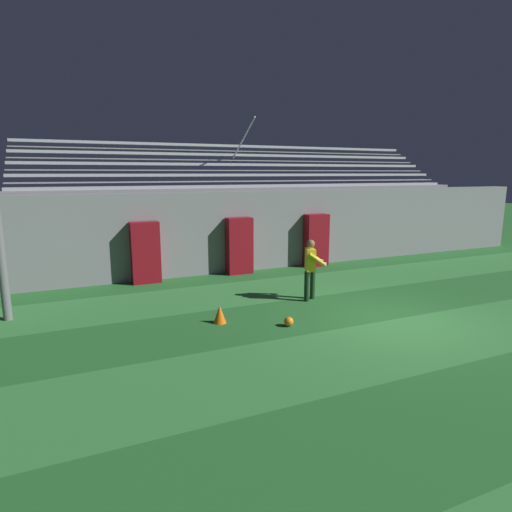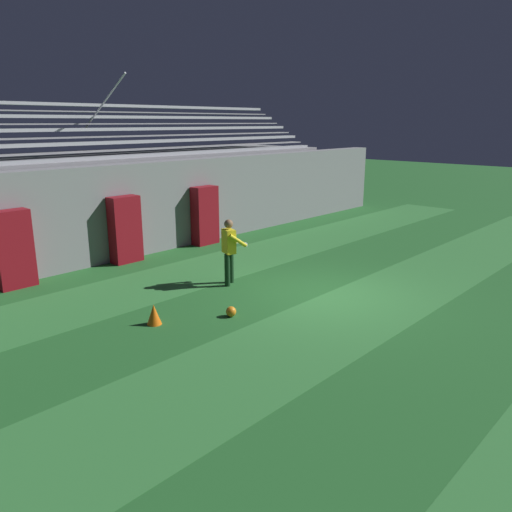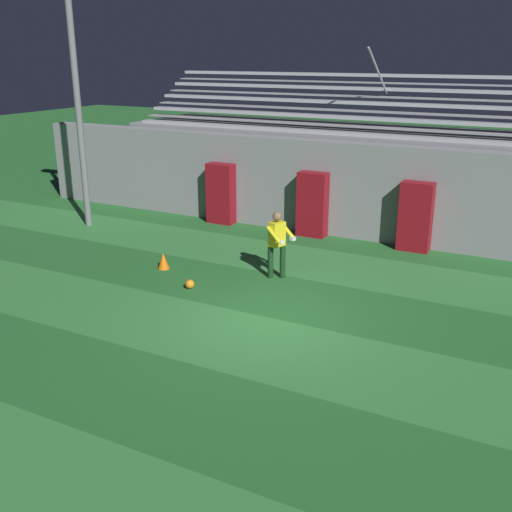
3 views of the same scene
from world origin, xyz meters
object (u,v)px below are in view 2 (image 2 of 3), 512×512
object	(u,v)px
soccer_ball	(231,312)
traffic_cone	(154,314)
padding_pillar_gate_left	(125,230)
padding_pillar_far_left	(13,249)
padding_pillar_gate_right	(205,216)
goalkeeper	(230,248)

from	to	relation	value
soccer_ball	traffic_cone	bearing A→B (deg)	148.08
padding_pillar_gate_left	padding_pillar_far_left	distance (m)	3.17
padding_pillar_gate_left	soccer_ball	bearing A→B (deg)	-99.66
padding_pillar_gate_right	goalkeeper	world-z (taller)	padding_pillar_gate_right
padding_pillar_gate_right	padding_pillar_far_left	world-z (taller)	same
padding_pillar_gate_right	soccer_ball	world-z (taller)	padding_pillar_gate_right
traffic_cone	padding_pillar_gate_left	bearing A→B (deg)	63.12
padding_pillar_gate_left	padding_pillar_far_left	xyz separation A→B (m)	(-3.17, 0.00, 0.00)
padding_pillar_far_left	soccer_ball	xyz separation A→B (m)	(2.26, -5.31, -0.86)
padding_pillar_gate_left	soccer_ball	size ratio (longest dim) A/B	8.80
soccer_ball	traffic_cone	world-z (taller)	traffic_cone
padding_pillar_gate_right	traffic_cone	world-z (taller)	padding_pillar_gate_right
padding_pillar_far_left	goalkeeper	size ratio (longest dim) A/B	1.16
padding_pillar_far_left	padding_pillar_gate_right	bearing A→B (deg)	0.00
goalkeeper	soccer_ball	bearing A→B (deg)	-133.56
traffic_cone	soccer_ball	bearing A→B (deg)	-31.92
padding_pillar_far_left	soccer_ball	bearing A→B (deg)	-66.90
goalkeeper	soccer_ball	xyz separation A→B (m)	(-1.51, -1.59, -0.84)
padding_pillar_gate_right	soccer_ball	bearing A→B (deg)	-126.81
goalkeeper	traffic_cone	world-z (taller)	goalkeeper
padding_pillar_far_left	goalkeeper	xyz separation A→B (m)	(3.78, -3.72, -0.01)
soccer_ball	goalkeeper	bearing A→B (deg)	46.44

